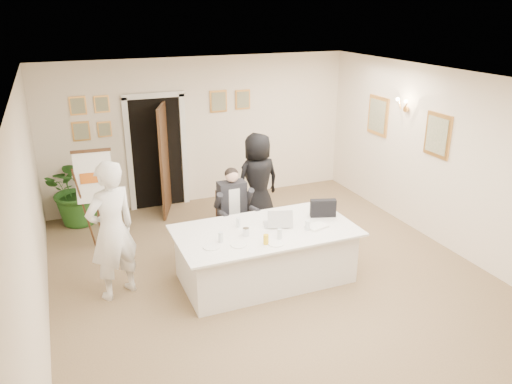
{
  "coord_description": "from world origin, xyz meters",
  "views": [
    {
      "loc": [
        -2.6,
        -5.63,
        3.69
      ],
      "look_at": [
        -0.05,
        0.6,
        1.15
      ],
      "focal_mm": 35.0,
      "sensor_mm": 36.0,
      "label": 1
    }
  ],
  "objects_px": {
    "paper_stack": "(317,226)",
    "standing_woman": "(258,181)",
    "laptop_bag": "(323,208)",
    "seated_man": "(233,209)",
    "standing_man": "(112,231)",
    "potted_palm": "(79,187)",
    "steel_jug": "(246,232)",
    "conference_table": "(265,254)",
    "flip_chart": "(97,203)",
    "laptop": "(276,216)",
    "oj_glass": "(266,239)"
  },
  "relations": [
    {
      "from": "paper_stack",
      "to": "standing_woman",
      "type": "bearing_deg",
      "value": 92.45
    },
    {
      "from": "laptop_bag",
      "to": "seated_man",
      "type": "bearing_deg",
      "value": 156.06
    },
    {
      "from": "paper_stack",
      "to": "laptop_bag",
      "type": "bearing_deg",
      "value": 48.6
    },
    {
      "from": "standing_man",
      "to": "potted_palm",
      "type": "bearing_deg",
      "value": -110.11
    },
    {
      "from": "seated_man",
      "to": "steel_jug",
      "type": "relative_size",
      "value": 12.45
    },
    {
      "from": "conference_table",
      "to": "paper_stack",
      "type": "xyz_separation_m",
      "value": [
        0.69,
        -0.21,
        0.4
      ]
    },
    {
      "from": "seated_man",
      "to": "laptop_bag",
      "type": "distance_m",
      "value": 1.44
    },
    {
      "from": "flip_chart",
      "to": "laptop",
      "type": "height_order",
      "value": "flip_chart"
    },
    {
      "from": "oj_glass",
      "to": "standing_man",
      "type": "bearing_deg",
      "value": 156.64
    },
    {
      "from": "laptop",
      "to": "paper_stack",
      "type": "distance_m",
      "value": 0.58
    },
    {
      "from": "conference_table",
      "to": "oj_glass",
      "type": "bearing_deg",
      "value": -112.61
    },
    {
      "from": "flip_chart",
      "to": "laptop",
      "type": "bearing_deg",
      "value": -39.79
    },
    {
      "from": "laptop_bag",
      "to": "steel_jug",
      "type": "bearing_deg",
      "value": -153.79
    },
    {
      "from": "laptop_bag",
      "to": "steel_jug",
      "type": "xyz_separation_m",
      "value": [
        -1.28,
        -0.18,
        -0.08
      ]
    },
    {
      "from": "oj_glass",
      "to": "steel_jug",
      "type": "relative_size",
      "value": 1.18
    },
    {
      "from": "potted_palm",
      "to": "oj_glass",
      "type": "height_order",
      "value": "potted_palm"
    },
    {
      "from": "oj_glass",
      "to": "steel_jug",
      "type": "distance_m",
      "value": 0.36
    },
    {
      "from": "potted_palm",
      "to": "paper_stack",
      "type": "bearing_deg",
      "value": -48.09
    },
    {
      "from": "oj_glass",
      "to": "laptop",
      "type": "bearing_deg",
      "value": 52.92
    },
    {
      "from": "flip_chart",
      "to": "oj_glass",
      "type": "xyz_separation_m",
      "value": [
        1.88,
        -2.37,
        0.1
      ]
    },
    {
      "from": "flip_chart",
      "to": "potted_palm",
      "type": "distance_m",
      "value": 1.14
    },
    {
      "from": "flip_chart",
      "to": "standing_woman",
      "type": "relative_size",
      "value": 0.95
    },
    {
      "from": "conference_table",
      "to": "potted_palm",
      "type": "distance_m",
      "value": 3.83
    },
    {
      "from": "standing_woman",
      "to": "oj_glass",
      "type": "distance_m",
      "value": 2.29
    },
    {
      "from": "potted_palm",
      "to": "paper_stack",
      "type": "relative_size",
      "value": 4.55
    },
    {
      "from": "standing_man",
      "to": "laptop_bag",
      "type": "relative_size",
      "value": 5.07
    },
    {
      "from": "standing_man",
      "to": "oj_glass",
      "type": "relative_size",
      "value": 14.55
    },
    {
      "from": "paper_stack",
      "to": "standing_man",
      "type": "bearing_deg",
      "value": 167.68
    },
    {
      "from": "standing_man",
      "to": "laptop",
      "type": "distance_m",
      "value": 2.23
    },
    {
      "from": "seated_man",
      "to": "laptop",
      "type": "relative_size",
      "value": 3.74
    },
    {
      "from": "seated_man",
      "to": "potted_palm",
      "type": "bearing_deg",
      "value": 134.62
    },
    {
      "from": "paper_stack",
      "to": "conference_table",
      "type": "bearing_deg",
      "value": 163.28
    },
    {
      "from": "conference_table",
      "to": "standing_man",
      "type": "relative_size",
      "value": 1.32
    },
    {
      "from": "standing_man",
      "to": "paper_stack",
      "type": "height_order",
      "value": "standing_man"
    },
    {
      "from": "conference_table",
      "to": "steel_jug",
      "type": "bearing_deg",
      "value": -165.79
    },
    {
      "from": "conference_table",
      "to": "potted_palm",
      "type": "height_order",
      "value": "potted_palm"
    },
    {
      "from": "flip_chart",
      "to": "potted_palm",
      "type": "relative_size",
      "value": 1.2
    },
    {
      "from": "seated_man",
      "to": "laptop_bag",
      "type": "height_order",
      "value": "seated_man"
    },
    {
      "from": "standing_woman",
      "to": "steel_jug",
      "type": "bearing_deg",
      "value": 54.56
    },
    {
      "from": "seated_man",
      "to": "flip_chart",
      "type": "distance_m",
      "value": 2.16
    },
    {
      "from": "standing_man",
      "to": "conference_table",
      "type": "bearing_deg",
      "value": 143.66
    },
    {
      "from": "standing_man",
      "to": "laptop_bag",
      "type": "distance_m",
      "value": 2.98
    },
    {
      "from": "conference_table",
      "to": "paper_stack",
      "type": "bearing_deg",
      "value": -16.72
    },
    {
      "from": "conference_table",
      "to": "seated_man",
      "type": "bearing_deg",
      "value": 95.33
    },
    {
      "from": "standing_woman",
      "to": "flip_chart",
      "type": "bearing_deg",
      "value": -13.19
    },
    {
      "from": "paper_stack",
      "to": "oj_glass",
      "type": "xyz_separation_m",
      "value": [
        -0.86,
        -0.2,
        0.05
      ]
    },
    {
      "from": "flip_chart",
      "to": "paper_stack",
      "type": "distance_m",
      "value": 3.5
    },
    {
      "from": "seated_man",
      "to": "paper_stack",
      "type": "xyz_separation_m",
      "value": [
        0.79,
        -1.26,
        0.11
      ]
    },
    {
      "from": "laptop",
      "to": "standing_woman",
      "type": "bearing_deg",
      "value": 93.75
    },
    {
      "from": "conference_table",
      "to": "standing_man",
      "type": "distance_m",
      "value": 2.11
    }
  ]
}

